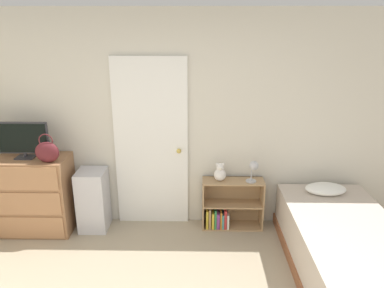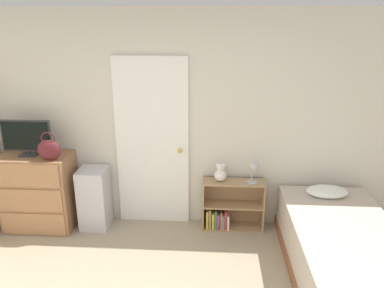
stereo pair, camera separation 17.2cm
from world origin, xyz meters
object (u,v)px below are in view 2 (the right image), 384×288
at_px(dresser, 39,192).
at_px(handbag, 49,150).
at_px(tv, 26,137).
at_px(bookshelf, 228,208).
at_px(teddy_bear, 220,173).
at_px(storage_bin, 95,198).
at_px(desk_lamp, 254,169).
at_px(bed, 343,251).

height_order(dresser, handbag, handbag).
relative_size(tv, bookshelf, 0.80).
bearing_deg(tv, teddy_bear, 2.91).
distance_m(dresser, bookshelf, 2.28).
bearing_deg(teddy_bear, handbag, -172.69).
bearing_deg(tv, storage_bin, 4.72).
xyz_separation_m(dresser, handbag, (0.25, -0.13, 0.58)).
xyz_separation_m(desk_lamp, bed, (0.82, -0.79, -0.53)).
xyz_separation_m(dresser, desk_lamp, (2.54, 0.07, 0.33)).
bearing_deg(storage_bin, bookshelf, 2.15).
distance_m(storage_bin, desk_lamp, 1.94).
height_order(desk_lamp, bed, desk_lamp).
relative_size(tv, desk_lamp, 2.22).
xyz_separation_m(tv, storage_bin, (0.71, 0.06, -0.77)).
bearing_deg(handbag, bookshelf, 7.12).
xyz_separation_m(handbag, bookshelf, (2.01, 0.25, -0.80)).
bearing_deg(bookshelf, handbag, -172.88).
height_order(dresser, storage_bin, dresser).
bearing_deg(tv, handbag, -22.95).
bearing_deg(bookshelf, bed, -37.30).
height_order(storage_bin, desk_lamp, desk_lamp).
bearing_deg(desk_lamp, dresser, -178.37).
height_order(teddy_bear, desk_lamp, desk_lamp).
bearing_deg(desk_lamp, storage_bin, -179.53).
height_order(handbag, desk_lamp, handbag).
distance_m(handbag, bed, 3.25).
bearing_deg(desk_lamp, tv, -178.37).
relative_size(dresser, storage_bin, 1.25).
relative_size(tv, storage_bin, 0.78).
height_order(storage_bin, teddy_bear, teddy_bear).
xyz_separation_m(tv, desk_lamp, (2.60, 0.07, -0.35)).
distance_m(teddy_bear, desk_lamp, 0.39).
xyz_separation_m(tv, bed, (3.41, -0.71, -0.88)).
height_order(dresser, teddy_bear, dresser).
bearing_deg(handbag, teddy_bear, 7.31).
bearing_deg(teddy_bear, storage_bin, -177.95).
xyz_separation_m(storage_bin, desk_lamp, (1.89, 0.02, 0.42)).
relative_size(dresser, tv, 1.60).
distance_m(tv, handbag, 0.35).
relative_size(dresser, teddy_bear, 4.19).
bearing_deg(bed, bookshelf, 142.70).
bearing_deg(dresser, handbag, -27.57).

